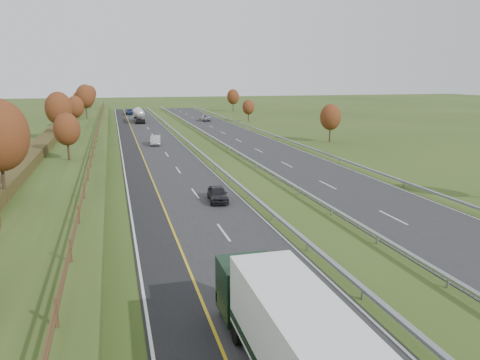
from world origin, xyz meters
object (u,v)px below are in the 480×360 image
object	(u,v)px
car_silver_mid	(156,140)
car_oncoming	(205,118)
car_small_far	(129,112)
road_tanker	(139,115)
car_dark_near	(218,194)

from	to	relation	value
car_silver_mid	car_oncoming	size ratio (longest dim) A/B	0.83
car_small_far	road_tanker	bearing A→B (deg)	-86.27
car_dark_near	car_small_far	world-z (taller)	car_small_far
car_dark_near	road_tanker	bearing A→B (deg)	97.11
car_dark_near	car_silver_mid	world-z (taller)	car_silver_mid
car_silver_mid	car_small_far	size ratio (longest dim) A/B	0.83
car_silver_mid	car_oncoming	distance (m)	43.11
road_tanker	car_silver_mid	xyz separation A→B (m)	(0.30, -41.12, -1.06)
car_dark_near	car_silver_mid	distance (m)	37.84
car_dark_near	car_oncoming	bearing A→B (deg)	85.13
car_dark_near	car_oncoming	distance (m)	79.01
car_small_far	car_oncoming	xyz separation A→B (m)	(17.83, -25.35, -0.03)
road_tanker	car_oncoming	size ratio (longest dim) A/B	2.01
car_dark_near	car_silver_mid	size ratio (longest dim) A/B	0.89
road_tanker	car_dark_near	xyz separation A→B (m)	(2.43, -78.90, -1.12)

